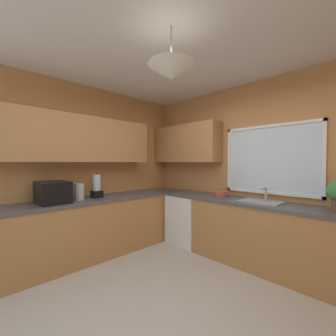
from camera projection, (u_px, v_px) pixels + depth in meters
The scene contains 10 objects.
ground_plane at pixel (171, 315), 2.05m from camera, with size 9.06×9.06×0.00m, color #B7B2A8.
room_shell at pixel (175, 132), 2.62m from camera, with size 4.24×3.88×2.76m.
counter_run_left at pixel (90, 228), 3.29m from camera, with size 0.65×3.49×0.90m.
counter_run_back at pixel (262, 234), 2.99m from camera, with size 3.33×0.65×0.90m.
dishwasher at pixel (189, 219), 3.90m from camera, with size 0.60×0.60×0.85m, color white.
microwave at pixel (53, 192), 2.92m from camera, with size 0.48×0.36×0.29m, color black.
kettle at pixel (79, 192), 3.15m from camera, with size 0.14×0.14×0.24m, color #B7B7BC.
sink_assembly at pixel (261, 201), 3.00m from camera, with size 0.53×0.40×0.19m.
bowl at pixel (221, 194), 3.45m from camera, with size 0.19×0.19×0.09m, color #B74C42.
blender_appliance at pixel (97, 187), 3.36m from camera, with size 0.15×0.15×0.36m.
Camera 1 is at (1.42, -1.43, 1.44)m, focal length 23.21 mm.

